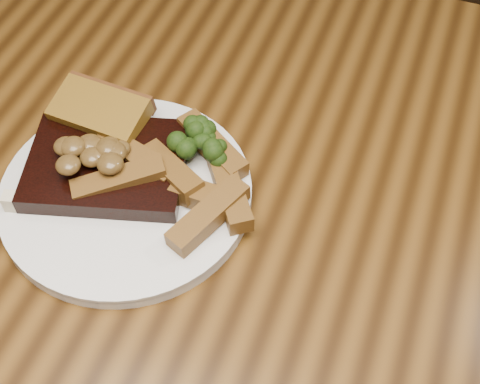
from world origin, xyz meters
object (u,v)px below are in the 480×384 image
object	(u,v)px
garlic_bread	(103,124)
potato_wedges	(180,184)
chair_far	(437,43)
steak	(107,166)
plate	(127,194)
dining_table	(225,267)

from	to	relation	value
garlic_bread	potato_wedges	size ratio (longest dim) A/B	0.82
chair_far	steak	distance (m)	0.81
plate	potato_wedges	xyz separation A→B (m)	(0.05, 0.02, 0.02)
chair_far	steak	size ratio (longest dim) A/B	5.32
steak	potato_wedges	distance (m)	0.08
garlic_bread	potato_wedges	distance (m)	0.12
garlic_bread	potato_wedges	bearing A→B (deg)	-19.29
dining_table	plate	size ratio (longest dim) A/B	6.10
dining_table	chair_far	bearing A→B (deg)	77.02
plate	potato_wedges	world-z (taller)	potato_wedges
steak	plate	bearing A→B (deg)	-44.44
chair_far	garlic_bread	distance (m)	0.78
garlic_bread	steak	bearing A→B (deg)	-54.46
plate	dining_table	bearing A→B (deg)	4.23
chair_far	steak	world-z (taller)	chair_far
dining_table	garlic_bread	size ratio (longest dim) A/B	15.76
plate	potato_wedges	size ratio (longest dim) A/B	2.13
dining_table	potato_wedges	xyz separation A→B (m)	(-0.05, 0.01, 0.12)
chair_far	plate	distance (m)	0.81
plate	steak	world-z (taller)	steak
dining_table	steak	bearing A→B (deg)	176.98
potato_wedges	dining_table	bearing A→B (deg)	-12.47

